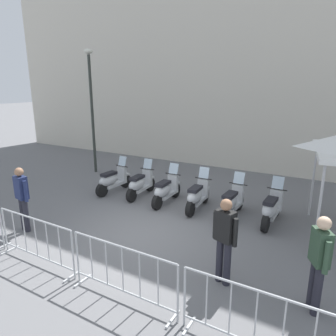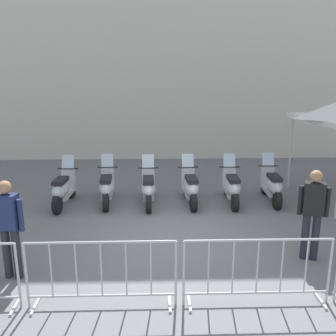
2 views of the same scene
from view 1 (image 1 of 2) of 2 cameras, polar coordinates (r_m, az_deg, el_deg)
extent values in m
plane|color=slate|center=(8.15, -4.69, -12.09)|extent=(120.00, 120.00, 0.00)
cube|color=beige|center=(15.47, 15.28, 26.03)|extent=(28.06, 6.23, 13.61)
cylinder|color=black|center=(11.65, -7.95, -2.48)|extent=(0.23, 0.50, 0.48)
cylinder|color=black|center=(10.80, -12.30, -4.09)|extent=(0.23, 0.50, 0.48)
cube|color=#B7BABC|center=(11.21, -10.05, -3.06)|extent=(0.45, 0.91, 0.10)
ellipsoid|color=#B7BABC|center=(10.94, -11.11, -2.23)|extent=(0.52, 0.89, 0.40)
cube|color=black|center=(10.90, -11.05, -1.09)|extent=(0.39, 0.64, 0.10)
cube|color=#B7BABC|center=(11.43, -8.62, -1.23)|extent=(0.36, 0.21, 0.60)
cylinder|color=black|center=(11.34, -8.68, 0.37)|extent=(0.56, 0.15, 0.04)
cube|color=silver|center=(11.34, -8.55, 1.31)|extent=(0.34, 0.20, 0.35)
cube|color=#B7BABC|center=(11.57, -8.00, -1.21)|extent=(0.26, 0.35, 0.06)
cylinder|color=black|center=(11.17, -3.38, -3.12)|extent=(0.18, 0.49, 0.48)
cylinder|color=black|center=(10.18, -6.86, -5.04)|extent=(0.18, 0.49, 0.48)
cube|color=#B7BABC|center=(10.65, -5.04, -3.83)|extent=(0.35, 0.89, 0.10)
ellipsoid|color=#B7BABC|center=(10.36, -5.88, -3.01)|extent=(0.42, 0.87, 0.40)
cube|color=black|center=(10.32, -5.82, -1.80)|extent=(0.33, 0.62, 0.10)
cube|color=#B7BABC|center=(10.93, -3.89, -1.84)|extent=(0.35, 0.17, 0.60)
cylinder|color=black|center=(10.84, -3.92, -0.17)|extent=(0.56, 0.08, 0.04)
cube|color=silver|center=(10.83, -3.81, 0.81)|extent=(0.33, 0.16, 0.35)
cube|color=#B7BABC|center=(11.09, -3.40, -1.80)|extent=(0.22, 0.33, 0.06)
cylinder|color=black|center=(10.52, 1.40, -4.25)|extent=(0.19, 0.49, 0.48)
cylinder|color=black|center=(9.50, -2.05, -6.40)|extent=(0.19, 0.49, 0.48)
cube|color=#B7BABC|center=(9.99, -0.23, -5.06)|extent=(0.38, 0.89, 0.10)
ellipsoid|color=#B7BABC|center=(9.68, -1.03, -4.22)|extent=(0.45, 0.88, 0.40)
cube|color=black|center=(9.64, -0.95, -2.93)|extent=(0.35, 0.63, 0.10)
cube|color=#B7BABC|center=(10.27, 0.93, -2.92)|extent=(0.35, 0.18, 0.60)
cylinder|color=black|center=(10.17, 0.94, -1.15)|extent=(0.56, 0.10, 0.04)
cube|color=silver|center=(10.17, 1.08, -0.10)|extent=(0.33, 0.18, 0.35)
cube|color=#B7BABC|center=(10.44, 1.41, -2.85)|extent=(0.23, 0.34, 0.06)
cylinder|color=black|center=(10.12, 6.91, -5.16)|extent=(0.18, 0.49, 0.48)
cylinder|color=black|center=(9.03, 4.21, -7.60)|extent=(0.18, 0.49, 0.48)
cube|color=#B7BABC|center=(9.56, 5.65, -6.09)|extent=(0.35, 0.89, 0.10)
ellipsoid|color=#B7BABC|center=(9.23, 5.06, -5.26)|extent=(0.42, 0.87, 0.40)
cube|color=black|center=(9.18, 5.16, -3.91)|extent=(0.33, 0.62, 0.10)
cube|color=#B7BABC|center=(9.85, 6.59, -3.80)|extent=(0.35, 0.17, 0.60)
cylinder|color=black|center=(9.75, 6.65, -1.96)|extent=(0.56, 0.08, 0.04)
cube|color=silver|center=(9.74, 6.78, -0.87)|extent=(0.33, 0.16, 0.35)
cube|color=#B7BABC|center=(10.03, 6.95, -3.71)|extent=(0.22, 0.33, 0.06)
cylinder|color=black|center=(9.75, 13.19, -6.24)|extent=(0.22, 0.50, 0.48)
cylinder|color=black|center=(8.67, 10.52, -8.83)|extent=(0.22, 0.50, 0.48)
cube|color=#B7BABC|center=(9.19, 11.95, -7.23)|extent=(0.42, 0.90, 0.10)
ellipsoid|color=#B7BABC|center=(8.86, 11.41, -6.39)|extent=(0.49, 0.89, 0.40)
cube|color=black|center=(8.81, 11.56, -4.99)|extent=(0.37, 0.64, 0.10)
cube|color=#B7BABC|center=(9.48, 12.94, -4.84)|extent=(0.36, 0.19, 0.60)
cylinder|color=black|center=(9.38, 13.05, -2.94)|extent=(0.56, 0.13, 0.04)
cube|color=silver|center=(9.37, 13.21, -1.81)|extent=(0.34, 0.19, 0.35)
cube|color=#B7BABC|center=(9.66, 13.28, -4.74)|extent=(0.25, 0.35, 0.06)
cylinder|color=black|center=(9.62, 19.69, -7.05)|extent=(0.22, 0.50, 0.48)
cylinder|color=black|center=(8.49, 17.84, -9.84)|extent=(0.22, 0.50, 0.48)
cube|color=#B7BABC|center=(9.03, 18.85, -8.13)|extent=(0.42, 0.90, 0.10)
ellipsoid|color=#B7BABC|center=(8.69, 18.55, -7.31)|extent=(0.50, 0.89, 0.40)
cube|color=black|center=(8.64, 18.72, -5.89)|extent=(0.38, 0.64, 0.10)
cube|color=#B7BABC|center=(9.34, 19.61, -5.66)|extent=(0.36, 0.19, 0.60)
cylinder|color=black|center=(9.23, 19.78, -3.74)|extent=(0.56, 0.13, 0.04)
cube|color=silver|center=(9.22, 19.95, -2.60)|extent=(0.34, 0.19, 0.35)
cube|color=#B7BABC|center=(9.52, 19.83, -5.54)|extent=(0.25, 0.35, 0.06)
cube|color=#B2B5B7|center=(8.42, -28.63, -12.90)|extent=(0.10, 0.44, 0.04)
cylinder|color=#B2B5B7|center=(8.14, -28.75, -9.93)|extent=(0.04, 0.04, 1.05)
cube|color=#B2B5B7|center=(8.19, -27.51, -13.55)|extent=(0.10, 0.44, 0.04)
cube|color=#B2B5B7|center=(6.74, -17.57, -18.84)|extent=(0.10, 0.44, 0.04)
cylinder|color=#B2B5B7|center=(8.05, -28.29, -10.16)|extent=(0.04, 0.04, 1.05)
cylinder|color=#B2B5B7|center=(6.43, -17.38, -15.36)|extent=(0.04, 0.04, 1.05)
cylinder|color=#B2B5B7|center=(6.98, -23.95, -8.67)|extent=(2.18, 0.34, 0.04)
cylinder|color=#B2B5B7|center=(7.36, -23.22, -14.92)|extent=(2.18, 0.34, 0.04)
cylinder|color=#B2B5B7|center=(7.72, -26.90, -10.29)|extent=(0.02, 0.02, 0.87)
cylinder|color=#B2B5B7|center=(7.44, -25.31, -11.06)|extent=(0.02, 0.02, 0.87)
cylinder|color=#B2B5B7|center=(7.16, -23.58, -11.88)|extent=(0.02, 0.02, 0.87)
cylinder|color=#B2B5B7|center=(6.89, -21.71, -12.75)|extent=(0.02, 0.02, 0.87)
cylinder|color=#B2B5B7|center=(6.63, -19.67, -13.68)|extent=(0.02, 0.02, 0.87)
cube|color=#B2B5B7|center=(6.56, -15.71, -19.75)|extent=(0.10, 0.44, 0.04)
cube|color=#B2B5B7|center=(5.55, 0.91, -26.50)|extent=(0.10, 0.44, 0.04)
cylinder|color=#B2B5B7|center=(6.35, -16.62, -15.70)|extent=(0.04, 0.04, 1.05)
cylinder|color=#B2B5B7|center=(5.20, 1.86, -22.63)|extent=(0.04, 0.04, 1.05)
cylinder|color=#B2B5B7|center=(5.42, -8.72, -14.43)|extent=(2.18, 0.34, 0.04)
cylinder|color=#B2B5B7|center=(5.89, -8.37, -21.83)|extent=(2.18, 0.34, 0.04)
cylinder|color=#B2B5B7|center=(6.07, -14.19, -16.04)|extent=(0.02, 0.02, 0.87)
cylinder|color=#B2B5B7|center=(5.85, -11.49, -17.14)|extent=(0.02, 0.02, 0.87)
cylinder|color=#B2B5B7|center=(5.65, -8.54, -18.29)|extent=(0.02, 0.02, 0.87)
cylinder|color=#B2B5B7|center=(5.46, -5.34, -19.46)|extent=(0.02, 0.02, 0.87)
cylinder|color=#B2B5B7|center=(5.29, -1.87, -20.65)|extent=(0.02, 0.02, 0.87)
cube|color=#B2B5B7|center=(5.45, 3.98, -27.48)|extent=(0.10, 0.44, 0.04)
cylinder|color=#B2B5B7|center=(5.15, 3.13, -23.02)|extent=(0.04, 0.04, 1.05)
cylinder|color=#B2B5B7|center=(4.55, 16.57, -21.22)|extent=(2.18, 0.34, 0.04)
cylinder|color=#B2B5B7|center=(4.98, 7.24, -23.37)|extent=(0.02, 0.02, 0.87)
cylinder|color=#B2B5B7|center=(4.89, 11.59, -24.44)|extent=(0.02, 0.02, 0.87)
cylinder|color=#B2B5B7|center=(4.82, 16.15, -25.43)|extent=(0.02, 0.02, 0.87)
cylinder|color=#B2B5B7|center=(4.78, 20.89, -26.28)|extent=(0.02, 0.02, 0.87)
cylinder|color=#2D332D|center=(13.68, -14.00, 9.47)|extent=(0.12, 0.12, 5.00)
ellipsoid|color=silver|center=(13.71, -14.73, 20.44)|extent=(0.36, 0.36, 0.20)
cylinder|color=#23232D|center=(6.24, 9.65, -16.63)|extent=(0.14, 0.14, 0.90)
cylinder|color=#23232D|center=(6.15, 11.04, -17.21)|extent=(0.14, 0.14, 0.90)
cube|color=black|center=(5.83, 10.68, -10.64)|extent=(0.42, 0.35, 0.60)
sphere|color=#9E7051|center=(5.67, 10.89, -6.80)|extent=(0.22, 0.22, 0.22)
cylinder|color=black|center=(5.98, 8.87, -10.43)|extent=(0.09, 0.09, 0.55)
cylinder|color=black|center=(5.74, 12.53, -11.75)|extent=(0.09, 0.09, 0.55)
cylinder|color=#23232D|center=(5.92, 26.22, -20.00)|extent=(0.14, 0.14, 0.90)
cylinder|color=#23232D|center=(6.05, 25.54, -19.07)|extent=(0.14, 0.14, 0.90)
cube|color=#2D4733|center=(5.62, 26.75, -13.14)|extent=(0.32, 0.41, 0.60)
sphere|color=beige|center=(5.44, 27.27, -9.21)|extent=(0.22, 0.22, 0.22)
cylinder|color=#2D4733|center=(5.46, 27.65, -14.70)|extent=(0.09, 0.09, 0.55)
cylinder|color=#2D4733|center=(5.82, 25.81, -12.55)|extent=(0.09, 0.09, 0.55)
cylinder|color=#23232D|center=(8.85, -25.08, -8.08)|extent=(0.14, 0.14, 0.90)
cylinder|color=#23232D|center=(9.00, -25.58, -7.75)|extent=(0.14, 0.14, 0.90)
cube|color=navy|center=(8.68, -25.88, -3.32)|extent=(0.41, 0.32, 0.60)
sphere|color=#9E7051|center=(8.57, -26.19, -0.65)|extent=(0.22, 0.22, 0.22)
cylinder|color=navy|center=(8.49, -25.18, -3.98)|extent=(0.09, 0.09, 0.55)
cylinder|color=navy|center=(8.90, -26.46, -3.31)|extent=(0.09, 0.09, 0.55)
cylinder|color=silver|center=(7.44, 26.47, -7.31)|extent=(0.06, 0.06, 2.15)
cylinder|color=silver|center=(9.75, 25.58, -2.17)|extent=(0.06, 0.06, 2.15)
camera|label=2|loc=(4.72, -76.37, 0.59)|focal=40.20mm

